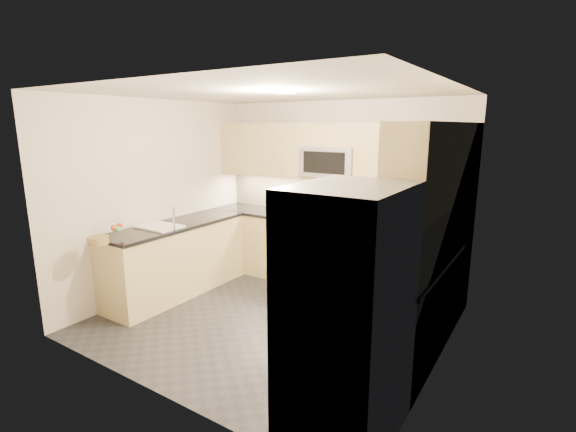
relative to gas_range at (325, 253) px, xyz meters
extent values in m
cube|color=#242429|center=(0.00, -1.28, -0.46)|extent=(3.60, 3.20, 0.00)
cube|color=beige|center=(0.00, -1.28, 2.04)|extent=(3.60, 3.20, 0.02)
cube|color=beige|center=(0.00, 0.32, 0.79)|extent=(3.60, 0.02, 2.50)
cube|color=beige|center=(0.00, -2.88, 0.79)|extent=(3.60, 0.02, 2.50)
cube|color=beige|center=(-1.80, -1.28, 0.79)|extent=(0.02, 3.20, 2.50)
cube|color=beige|center=(1.80, -1.28, 0.79)|extent=(0.02, 3.20, 2.50)
cube|color=tan|center=(-1.09, 0.02, -0.01)|extent=(1.42, 0.60, 0.90)
cube|color=tan|center=(1.09, 0.02, -0.01)|extent=(1.42, 0.60, 0.90)
cube|color=tan|center=(1.50, -1.12, -0.01)|extent=(0.60, 1.70, 0.90)
cube|color=tan|center=(-1.50, -1.28, -0.01)|extent=(0.60, 2.00, 0.90)
cube|color=black|center=(-1.09, 0.02, 0.47)|extent=(1.42, 0.63, 0.04)
cube|color=black|center=(1.09, 0.02, 0.47)|extent=(1.42, 0.63, 0.04)
cube|color=black|center=(1.50, -1.12, 0.47)|extent=(0.63, 1.70, 0.04)
cube|color=black|center=(-1.50, -1.28, 0.47)|extent=(0.63, 2.00, 0.04)
cube|color=tan|center=(0.00, 0.15, 1.37)|extent=(3.60, 0.35, 0.75)
cube|color=tan|center=(1.62, -1.00, 1.37)|extent=(0.35, 1.95, 0.75)
cube|color=#C5B58E|center=(0.00, 0.32, 0.74)|extent=(3.60, 0.01, 0.51)
cube|color=#C5B58E|center=(1.80, -0.82, 0.74)|extent=(0.01, 2.30, 0.51)
cube|color=#A1A3A9|center=(0.00, 0.00, 0.00)|extent=(0.76, 0.65, 0.91)
cube|color=black|center=(0.00, 0.00, 0.46)|extent=(0.76, 0.65, 0.03)
cube|color=black|center=(0.00, -0.33, -0.01)|extent=(0.62, 0.02, 0.45)
cylinder|color=#B2B5BA|center=(0.00, -0.35, 0.26)|extent=(0.60, 0.02, 0.02)
cube|color=#989AA0|center=(0.00, 0.12, 1.24)|extent=(0.76, 0.40, 0.40)
cube|color=black|center=(0.00, -0.08, 1.24)|extent=(0.60, 0.01, 0.28)
cube|color=gray|center=(1.45, -2.43, 0.45)|extent=(0.70, 0.90, 1.80)
cylinder|color=#B2B5BA|center=(1.08, -2.61, 0.49)|extent=(0.02, 0.02, 1.20)
cylinder|color=#B2B5BA|center=(1.08, -2.25, 0.49)|extent=(0.02, 0.02, 1.20)
cube|color=white|center=(-1.50, -1.53, 0.42)|extent=(0.52, 0.38, 0.16)
cylinder|color=silver|center=(-1.24, -1.53, 0.62)|extent=(0.03, 0.03, 0.28)
cylinder|color=#58B44D|center=(1.30, -0.06, 0.57)|extent=(0.33, 0.33, 0.16)
cube|color=#C74212|center=(-0.68, 0.01, 0.49)|extent=(0.48, 0.40, 0.01)
cylinder|color=olive|center=(-1.46, -2.38, 0.52)|extent=(0.24, 0.24, 0.08)
sphere|color=#A02C12|center=(-1.56, -2.04, 0.60)|extent=(0.07, 0.07, 0.07)
sphere|color=#45A14E|center=(-1.44, -2.14, 0.60)|extent=(0.07, 0.07, 0.07)
cube|color=white|center=(-0.09, -0.37, 0.10)|extent=(0.20, 0.06, 0.38)
cube|color=#2F5482|center=(0.08, -0.37, 0.10)|extent=(0.18, 0.08, 0.36)
sphere|color=#E75119|center=(-1.54, -2.12, 0.60)|extent=(0.08, 0.08, 0.08)
camera|label=1|loc=(2.54, -4.86, 1.72)|focal=26.00mm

